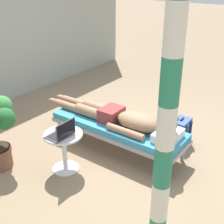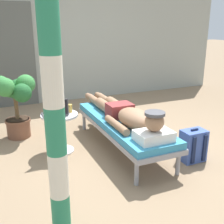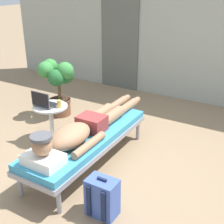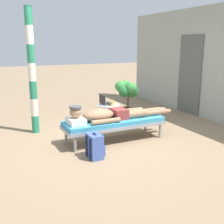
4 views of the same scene
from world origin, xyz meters
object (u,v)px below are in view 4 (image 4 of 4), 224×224
at_px(potted_plant, 128,95).
at_px(porch_post, 32,72).
at_px(lounge_chair, 114,123).
at_px(person_reclining, 110,115).
at_px(side_table, 108,112).
at_px(backpack, 95,146).
at_px(laptop, 105,102).
at_px(drink_glass, 112,103).

relative_size(potted_plant, porch_post, 0.37).
relative_size(lounge_chair, porch_post, 0.78).
xyz_separation_m(person_reclining, porch_post, (-1.16, -1.17, 0.74)).
distance_m(potted_plant, porch_post, 2.35).
bearing_deg(person_reclining, lounge_chair, 90.00).
distance_m(lounge_chair, side_table, 0.83).
distance_m(person_reclining, backpack, 0.92).
relative_size(side_table, potted_plant, 0.56).
bearing_deg(person_reclining, potted_plant, 138.99).
xyz_separation_m(laptop, potted_plant, (-0.40, 0.80, 0.03)).
height_order(drink_glass, porch_post, porch_post).
bearing_deg(backpack, person_reclining, 138.19).
bearing_deg(backpack, drink_glass, 143.85).
bearing_deg(potted_plant, porch_post, -87.72).
relative_size(laptop, potted_plant, 0.33).
distance_m(person_reclining, laptop, 0.91).
bearing_deg(drink_glass, laptop, -160.82).
relative_size(person_reclining, laptop, 7.00).
distance_m(side_table, porch_post, 1.80).
height_order(drink_glass, backpack, drink_glass).
height_order(person_reclining, drink_glass, person_reclining).
xyz_separation_m(person_reclining, potted_plant, (-1.25, 1.09, 0.09)).
distance_m(person_reclining, porch_post, 1.81).
relative_size(side_table, drink_glass, 4.91).
bearing_deg(person_reclining, drink_glass, 150.38).
bearing_deg(drink_glass, porch_post, -108.59).
bearing_deg(porch_post, laptop, 78.16).
distance_m(drink_glass, porch_post, 1.76).
distance_m(side_table, backpack, 1.71).
height_order(backpack, porch_post, porch_post).
bearing_deg(lounge_chair, potted_plant, 141.52).
distance_m(lounge_chair, laptop, 0.91).
bearing_deg(laptop, side_table, 40.52).
xyz_separation_m(lounge_chair, person_reclining, (0.00, -0.09, 0.17)).
xyz_separation_m(potted_plant, porch_post, (0.09, -2.26, 0.65)).
height_order(drink_glass, potted_plant, potted_plant).
xyz_separation_m(side_table, laptop, (-0.06, -0.05, 0.23)).
relative_size(person_reclining, porch_post, 0.86).
bearing_deg(side_table, potted_plant, 121.55).
xyz_separation_m(lounge_chair, backpack, (0.64, -0.67, -0.15)).
bearing_deg(backpack, laptop, 149.92).
xyz_separation_m(side_table, backpack, (1.44, -0.92, -0.16)).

